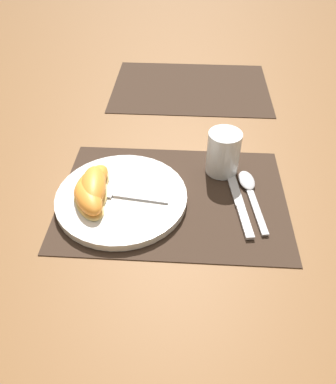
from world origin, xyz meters
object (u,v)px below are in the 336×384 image
Objects in this scene: spoon at (249,188)px; citrus_wedge_1 at (93,187)px; citrus_wedge_0 at (91,183)px; fork at (117,194)px; knife at (238,200)px; plate at (122,197)px; citrus_wedge_2 at (89,199)px; juice_glass at (223,155)px.

spoon is 1.44× the size of citrus_wedge_1.
citrus_wedge_0 is at bearing 117.06° from citrus_wedge_1.
spoon is at bearing 8.61° from citrus_wedge_1.
citrus_wedge_1 reaches higher than fork.
citrus_wedge_1 reaches higher than spoon.
citrus_wedge_0 reaches higher than knife.
fork is 1.43× the size of citrus_wedge_1.
citrus_wedge_0 reaches higher than spoon.
plate is 2.07× the size of citrus_wedge_1.
citrus_wedge_0 is at bearing 179.19° from knife.
citrus_wedge_2 is at bearing -95.88° from citrus_wedge_1.
plate is at bearing -169.78° from spoon.
juice_glass is 0.76× the size of citrus_wedge_1.
juice_glass is 0.31m from citrus_wedge_2.
knife is 1.69× the size of citrus_wedge_1.
spoon is (0.06, -0.06, -0.04)m from juice_glass.
fork is 1.49× the size of citrus_wedge_0.
juice_glass reaches higher than spoon.
juice_glass is at bearing 28.20° from citrus_wedge_2.
knife is at bearing 2.39° from citrus_wedge_1.
juice_glass is at bearing 27.48° from fork.
plate is 2.32× the size of citrus_wedge_2.
citrus_wedge_2 is at bearing -150.89° from plate.
knife is 1.90× the size of citrus_wedge_2.
fork is at bearing -2.19° from citrus_wedge_1.
plate is at bearing -14.18° from citrus_wedge_0.
citrus_wedge_2 is at bearing -166.08° from spoon.
citrus_wedge_0 is at bearing 161.38° from fork.
plate is 0.24m from juice_glass.
knife is at bearing -0.81° from citrus_wedge_0.
citrus_wedge_0 is (-0.31, 0.00, 0.03)m from knife.
citrus_wedge_0 is at bearing -160.77° from juice_glass.
citrus_wedge_2 reaches higher than citrus_wedge_0.
citrus_wedge_0 is at bearing 165.82° from plate.
citrus_wedge_2 is (-0.00, -0.03, -0.00)m from citrus_wedge_1.
citrus_wedge_0 is 1.08× the size of citrus_wedge_2.
fork is 1.61× the size of citrus_wedge_2.
citrus_wedge_1 reaches higher than citrus_wedge_0.
juice_glass reaches higher than citrus_wedge_0.
juice_glass is at bearing 131.70° from spoon.
plate is at bearing -152.05° from juice_glass.
plate reaches higher than spoon.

